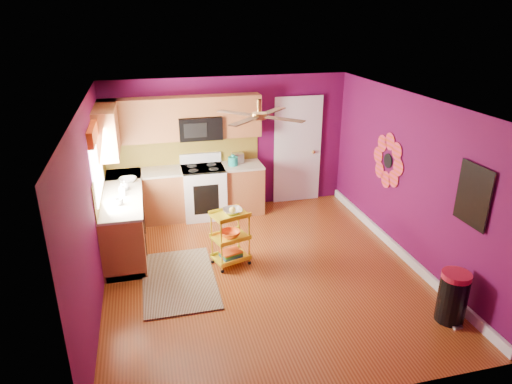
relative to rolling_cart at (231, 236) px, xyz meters
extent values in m
plane|color=maroon|center=(0.40, -0.31, -0.48)|extent=(5.00, 5.00, 0.00)
cube|color=#52093B|center=(0.40, 2.19, 0.77)|extent=(4.50, 0.04, 2.50)
cube|color=#52093B|center=(0.40, -2.81, 0.77)|extent=(4.50, 0.04, 2.50)
cube|color=#52093B|center=(-1.85, -0.31, 0.77)|extent=(0.04, 5.00, 2.50)
cube|color=#52093B|center=(2.65, -0.31, 0.77)|extent=(0.04, 5.00, 2.50)
cube|color=silver|center=(0.40, -0.31, 2.02)|extent=(4.50, 5.00, 0.04)
cube|color=white|center=(2.62, -0.31, -0.41)|extent=(0.05, 4.90, 0.14)
cube|color=brown|center=(-1.55, 1.04, -0.03)|extent=(0.60, 2.30, 0.90)
cube|color=brown|center=(-0.45, 1.89, -0.03)|extent=(2.80, 0.60, 0.90)
cube|color=beige|center=(-1.55, 1.04, 0.44)|extent=(0.63, 2.30, 0.04)
cube|color=beige|center=(-0.45, 1.89, 0.44)|extent=(2.80, 0.63, 0.04)
cube|color=black|center=(-1.55, 1.04, -0.43)|extent=(0.54, 2.30, 0.10)
cube|color=black|center=(-0.45, 1.89, -0.43)|extent=(2.80, 0.54, 0.10)
cube|color=white|center=(-0.15, 1.86, -0.02)|extent=(0.76, 0.66, 0.92)
cube|color=black|center=(-0.15, 1.86, 0.44)|extent=(0.76, 0.62, 0.03)
cube|color=white|center=(-0.15, 2.14, 0.56)|extent=(0.76, 0.06, 0.18)
cube|color=black|center=(-0.15, 1.53, -0.03)|extent=(0.45, 0.02, 0.55)
cube|color=brown|center=(-1.19, 2.02, 1.34)|extent=(1.32, 0.33, 0.75)
cube|color=brown|center=(0.59, 2.02, 1.34)|extent=(0.72, 0.33, 0.75)
cube|color=brown|center=(-0.15, 2.02, 1.55)|extent=(0.76, 0.33, 0.34)
cube|color=brown|center=(-1.68, 1.54, 1.34)|extent=(0.33, 1.30, 0.75)
cube|color=black|center=(-0.15, 1.99, 1.17)|extent=(0.76, 0.38, 0.40)
cube|color=brown|center=(-0.45, 2.18, 0.71)|extent=(2.80, 0.01, 0.51)
cube|color=brown|center=(-1.84, 1.04, 0.71)|extent=(0.01, 2.30, 0.51)
cube|color=white|center=(-1.83, 0.74, 1.07)|extent=(0.03, 1.20, 1.00)
cube|color=#DC4F13|center=(-1.80, 0.74, 1.54)|extent=(0.08, 1.35, 0.22)
cube|color=white|center=(1.75, 2.16, 0.54)|extent=(0.85, 0.04, 2.05)
cube|color=white|center=(1.75, 2.14, 0.54)|extent=(0.95, 0.02, 2.15)
sphere|color=#BF8C3F|center=(2.07, 2.11, 0.52)|extent=(0.07, 0.07, 0.07)
cylinder|color=black|center=(2.63, 0.29, 0.87)|extent=(0.01, 0.24, 0.24)
cube|color=teal|center=(2.63, -1.71, 1.07)|extent=(0.03, 0.52, 0.72)
cube|color=black|center=(2.62, -1.71, 1.07)|extent=(0.01, 0.56, 0.76)
cylinder|color=#BF8C3F|center=(0.40, -0.11, 1.94)|extent=(0.06, 0.06, 0.16)
cylinder|color=#BF8C3F|center=(0.40, -0.11, 1.80)|extent=(0.20, 0.20, 0.08)
cube|color=#4C2D19|center=(0.67, 0.15, 1.80)|extent=(0.47, 0.47, 0.01)
cube|color=#4C2D19|center=(0.13, 0.15, 1.80)|extent=(0.47, 0.47, 0.01)
cube|color=#4C2D19|center=(0.13, -0.38, 1.80)|extent=(0.47, 0.47, 0.01)
cube|color=#4C2D19|center=(0.67, -0.38, 1.80)|extent=(0.47, 0.47, 0.01)
cube|color=black|center=(-0.82, -0.28, -0.47)|extent=(1.02, 1.66, 0.02)
cylinder|color=yellow|center=(-0.18, -0.22, -0.04)|extent=(0.02, 0.02, 0.80)
cylinder|color=yellow|center=(0.26, -0.09, -0.04)|extent=(0.02, 0.02, 0.80)
cylinder|color=yellow|center=(-0.27, 0.08, -0.04)|extent=(0.02, 0.02, 0.80)
cylinder|color=yellow|center=(0.16, 0.22, -0.04)|extent=(0.02, 0.02, 0.80)
sphere|color=black|center=(-0.18, -0.22, -0.45)|extent=(0.06, 0.06, 0.06)
sphere|color=black|center=(0.26, -0.09, -0.45)|extent=(0.06, 0.06, 0.06)
sphere|color=black|center=(-0.27, 0.08, -0.45)|extent=(0.06, 0.06, 0.06)
sphere|color=black|center=(0.16, 0.22, -0.45)|extent=(0.06, 0.06, 0.06)
cube|color=yellow|center=(-0.01, 0.00, 0.34)|extent=(0.61, 0.51, 0.03)
cube|color=yellow|center=(-0.01, 0.00, -0.03)|extent=(0.61, 0.51, 0.03)
cube|color=yellow|center=(-0.01, 0.00, -0.37)|extent=(0.61, 0.51, 0.03)
imported|color=beige|center=(0.04, 0.01, 0.39)|extent=(0.36, 0.36, 0.07)
sphere|color=yellow|center=(0.04, 0.01, 0.41)|extent=(0.09, 0.09, 0.09)
imported|color=#DC4F13|center=(-0.01, 0.00, 0.03)|extent=(0.37, 0.37, 0.09)
cube|color=navy|center=(-0.01, 0.00, -0.33)|extent=(0.35, 0.31, 0.04)
cube|color=#267233|center=(-0.01, 0.00, -0.30)|extent=(0.35, 0.31, 0.03)
cube|color=#DC4F13|center=(-0.01, 0.00, -0.27)|extent=(0.35, 0.31, 0.03)
cylinder|color=black|center=(2.38, -1.98, -0.18)|extent=(0.39, 0.39, 0.60)
cylinder|color=#AE1831|center=(2.38, -1.98, 0.16)|extent=(0.35, 0.35, 0.07)
cube|color=beige|center=(2.38, -2.15, -0.47)|extent=(0.13, 0.07, 0.03)
cylinder|color=#128B7E|center=(0.41, 1.86, 0.54)|extent=(0.18, 0.18, 0.16)
sphere|color=#128B7E|center=(0.41, 1.86, 0.64)|extent=(0.06, 0.06, 0.06)
cube|color=beige|center=(0.53, 2.01, 0.55)|extent=(0.22, 0.15, 0.18)
imported|color=#EA3F72|center=(-1.53, 0.85, 0.56)|extent=(0.09, 0.09, 0.20)
imported|color=white|center=(-1.48, 1.06, 0.54)|extent=(0.13, 0.13, 0.17)
imported|color=white|center=(-1.45, 1.44, 0.49)|extent=(0.28, 0.28, 0.07)
imported|color=white|center=(-1.56, 0.47, 0.51)|extent=(0.13, 0.13, 0.10)
camera|label=1|loc=(-1.09, -5.95, 3.13)|focal=32.00mm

